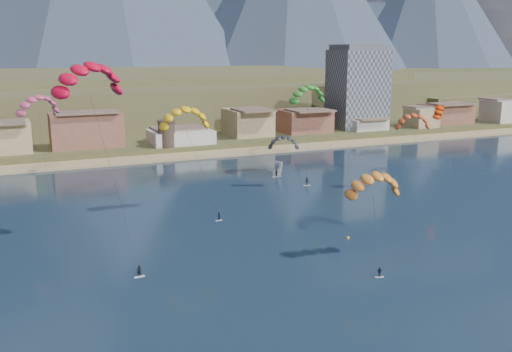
# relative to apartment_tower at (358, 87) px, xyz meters

# --- Properties ---
(ground) EXTENTS (2400.00, 2400.00, 0.00)m
(ground) POSITION_rel_apartment_tower_xyz_m (-85.00, -128.00, -17.82)
(ground) COLOR black
(ground) RESTS_ON ground
(beach) EXTENTS (2200.00, 12.00, 0.90)m
(beach) POSITION_rel_apartment_tower_xyz_m (-85.00, -22.00, -17.57)
(beach) COLOR tan
(beach) RESTS_ON ground
(land) EXTENTS (2200.00, 900.00, 4.00)m
(land) POSITION_rel_apartment_tower_xyz_m (-85.00, 432.00, -17.82)
(land) COLOR brown
(land) RESTS_ON ground
(foothills) EXTENTS (940.00, 210.00, 18.00)m
(foothills) POSITION_rel_apartment_tower_xyz_m (-62.61, 104.47, -8.74)
(foothills) COLOR brown
(foothills) RESTS_ON ground
(town) EXTENTS (400.00, 24.00, 12.00)m
(town) POSITION_rel_apartment_tower_xyz_m (-125.00, -6.00, -9.82)
(town) COLOR silver
(town) RESTS_ON ground
(apartment_tower) EXTENTS (20.00, 16.00, 32.00)m
(apartment_tower) POSITION_rel_apartment_tower_xyz_m (0.00, 0.00, 0.00)
(apartment_tower) COLOR gray
(apartment_tower) RESTS_ON ground
(watchtower) EXTENTS (5.82, 5.82, 8.60)m
(watchtower) POSITION_rel_apartment_tower_xyz_m (-80.00, -14.00, -11.45)
(watchtower) COLOR #47382D
(watchtower) RESTS_ON ground
(kitesurfer_red) EXTENTS (13.44, 20.52, 32.82)m
(kitesurfer_red) POSITION_rel_apartment_tower_xyz_m (-112.85, -94.57, 10.71)
(kitesurfer_red) COLOR silver
(kitesurfer_red) RESTS_ON ground
(kitesurfer_yellow) EXTENTS (10.57, 10.57, 22.61)m
(kitesurfer_yellow) POSITION_rel_apartment_tower_xyz_m (-93.28, -80.23, 1.98)
(kitesurfer_yellow) COLOR silver
(kitesurfer_yellow) RESTS_ON ground
(kitesurfer_orange) EXTENTS (9.88, 10.35, 15.62)m
(kitesurfer_orange) POSITION_rel_apartment_tower_xyz_m (-73.91, -116.22, -5.33)
(kitesurfer_orange) COLOR silver
(kitesurfer_orange) RESTS_ON ground
(kitesurfer_green) EXTENTS (12.88, 15.55, 25.44)m
(kitesurfer_green) POSITION_rel_apartment_tower_xyz_m (-53.95, -58.12, 3.68)
(kitesurfer_green) COLOR silver
(kitesurfer_green) RESTS_ON ground
(distant_kite_pink) EXTENTS (10.64, 8.07, 24.26)m
(distant_kite_pink) POSITION_rel_apartment_tower_xyz_m (-118.95, -56.85, 3.51)
(distant_kite_pink) COLOR #262626
(distant_kite_pink) RESTS_ON ground
(distant_kite_dark) EXTENTS (8.11, 6.92, 14.44)m
(distant_kite_dark) POSITION_rel_apartment_tower_xyz_m (-66.09, -68.98, -6.42)
(distant_kite_dark) COLOR #262626
(distant_kite_dark) RESTS_ON ground
(distant_kite_orange) EXTENTS (9.12, 7.09, 19.45)m
(distant_kite_orange) POSITION_rel_apartment_tower_xyz_m (-39.62, -82.54, -1.16)
(distant_kite_orange) COLOR #262626
(distant_kite_orange) RESTS_ON ground
(distant_kite_red) EXTENTS (7.65, 7.90, 19.54)m
(distant_kite_red) POSITION_rel_apartment_tower_xyz_m (-22.02, -70.66, -0.90)
(distant_kite_red) COLOR #262626
(distant_kite_red) RESTS_ON ground
(windsurfer) EXTENTS (2.32, 2.54, 4.00)m
(windsurfer) POSITION_rel_apartment_tower_xyz_m (-62.55, -58.31, -16.55)
(windsurfer) COLOR silver
(windsurfer) RESTS_ON ground
(buoy) EXTENTS (0.62, 0.62, 0.62)m
(buoy) POSITION_rel_apartment_tower_xyz_m (-72.40, -107.26, -17.71)
(buoy) COLOR #FFB11A
(buoy) RESTS_ON ground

